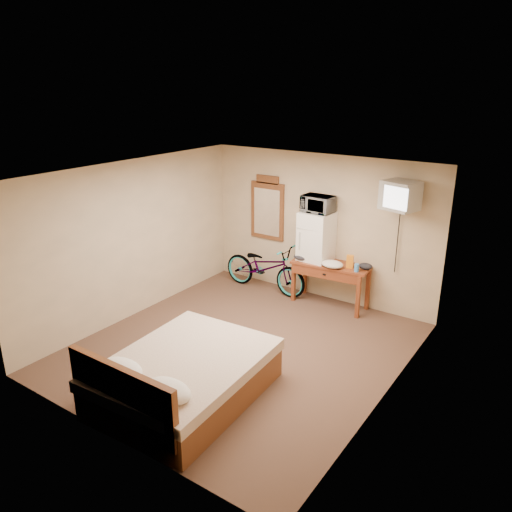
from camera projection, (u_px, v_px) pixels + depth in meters
name	position (u px, v px, depth m)	size (l,w,h in m)	color
room	(240.00, 266.00, 6.72)	(4.60, 4.64, 2.50)	#503728
desk	(330.00, 271.00, 8.29)	(1.33, 0.62, 0.75)	maroon
mini_fridge	(316.00, 236.00, 8.32)	(0.52, 0.51, 0.82)	white
microwave	(318.00, 204.00, 8.14)	(0.50, 0.34, 0.28)	white
snack_bag	(350.00, 262.00, 8.04)	(0.11, 0.06, 0.22)	orange
blue_cup	(357.00, 268.00, 7.90)	(0.07, 0.07, 0.13)	#418CDD
cloth_cream	(332.00, 264.00, 8.08)	(0.37, 0.28, 0.11)	white
cloth_dark_a	(302.00, 257.00, 8.41)	(0.30, 0.22, 0.11)	black
cloth_dark_b	(366.00, 266.00, 8.01)	(0.22, 0.18, 0.10)	black
crt_television	(400.00, 196.00, 7.27)	(0.58, 0.64, 0.42)	black
wall_mirror	(267.00, 209.00, 8.99)	(0.69, 0.04, 1.16)	brown
bicycle	(265.00, 267.00, 8.98)	(0.59, 1.68, 0.88)	black
bed	(182.00, 378.00, 5.91)	(1.68, 2.15, 0.90)	brown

